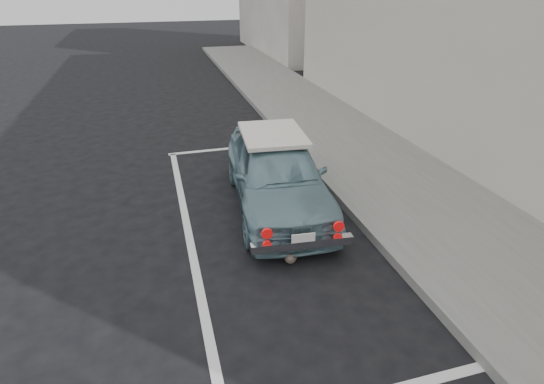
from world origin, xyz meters
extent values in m
plane|color=black|center=(0.00, 0.00, 0.00)|extent=(80.00, 80.00, 0.00)
cube|color=slate|center=(3.20, 2.00, 0.07)|extent=(2.80, 40.00, 0.15)
cube|color=black|center=(4.66, 4.00, 1.40)|extent=(0.10, 16.00, 2.40)
cube|color=silver|center=(0.50, 6.50, 0.00)|extent=(3.00, 0.12, 0.01)
cube|color=silver|center=(-0.90, 3.00, 0.00)|extent=(0.12, 7.00, 0.01)
imported|color=#7196A2|center=(0.72, 3.50, 0.64)|extent=(1.85, 3.89, 1.28)
cube|color=silver|center=(0.76, 3.87, 1.21)|extent=(1.18, 1.52, 0.07)
cube|color=silver|center=(0.56, 1.67, 0.38)|extent=(1.44, 0.25, 0.12)
cube|color=white|center=(0.56, 1.63, 0.48)|extent=(0.33, 0.05, 0.17)
cylinder|color=red|center=(0.06, 1.69, 0.62)|extent=(0.15, 0.05, 0.15)
cylinder|color=red|center=(1.06, 1.60, 0.62)|extent=(0.15, 0.05, 0.15)
cylinder|color=red|center=(0.06, 1.69, 0.44)|extent=(0.12, 0.05, 0.12)
cylinder|color=red|center=(1.06, 1.60, 0.44)|extent=(0.12, 0.05, 0.12)
ellipsoid|color=#79695C|center=(0.45, 1.82, 0.09)|extent=(0.27, 0.33, 0.17)
sphere|color=#79695C|center=(0.40, 1.70, 0.15)|extent=(0.11, 0.11, 0.11)
cone|color=#79695C|center=(0.37, 1.71, 0.21)|extent=(0.04, 0.04, 0.04)
cone|color=#79695C|center=(0.43, 1.69, 0.21)|extent=(0.04, 0.04, 0.04)
cylinder|color=#79695C|center=(0.53, 1.94, 0.03)|extent=(0.04, 0.19, 0.03)
camera|label=1|loc=(-1.17, -2.92, 3.67)|focal=28.00mm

